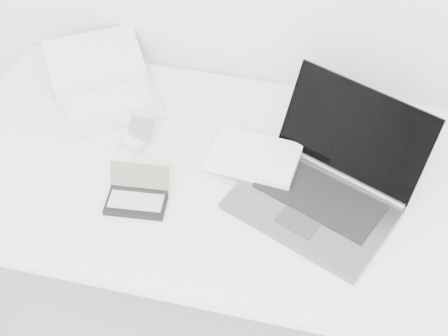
% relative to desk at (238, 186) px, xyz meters
% --- Properties ---
extents(desk, '(1.60, 0.80, 0.73)m').
position_rel_desk_xyz_m(desk, '(0.00, 0.00, 0.00)').
color(desk, white).
rests_on(desk, ground).
extents(laptop_large, '(0.57, 0.50, 0.25)m').
position_rel_desk_xyz_m(laptop_large, '(0.19, -0.01, 0.09)').
color(laptop_large, slate).
rests_on(laptop_large, desk).
extents(netbook_open_white, '(0.44, 0.46, 0.10)m').
position_rel_desk_xyz_m(netbook_open_white, '(-0.45, 0.21, 0.07)').
color(netbook_open_white, silver).
rests_on(netbook_open_white, desk).
extents(pda_silver, '(0.09, 0.10, 0.06)m').
position_rel_desk_xyz_m(pda_silver, '(-0.31, 0.05, 0.06)').
color(pda_silver, silver).
rests_on(pda_silver, desk).
extents(palmtop_charcoal, '(0.16, 0.13, 0.08)m').
position_rel_desk_xyz_m(palmtop_charcoal, '(-0.23, -0.15, 0.06)').
color(palmtop_charcoal, black).
rests_on(palmtop_charcoal, desk).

